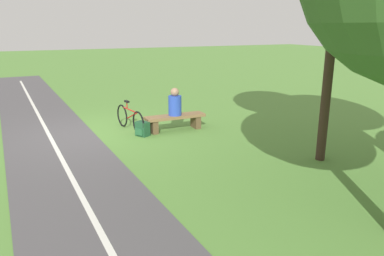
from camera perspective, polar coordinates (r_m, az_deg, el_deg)
ground_plane at (r=10.50m, az=-15.55°, el=-1.00°), size 80.00×80.00×0.00m
paved_path at (r=6.67m, az=-16.53°, el=-10.70°), size 4.00×36.07×0.02m
path_centre_line at (r=6.67m, az=-16.53°, el=-10.62°), size 1.63×31.97×0.00m
bench at (r=10.49m, az=-2.65°, el=1.29°), size 1.75×0.45×0.44m
person_seated at (r=10.39m, az=-2.68°, el=3.82°), size 0.37×0.37×0.78m
bicycle at (r=10.59m, az=-9.63°, el=1.47°), size 0.33×1.71×0.85m
backpack at (r=10.06m, az=-7.72°, el=-0.14°), size 0.39×0.42×0.39m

